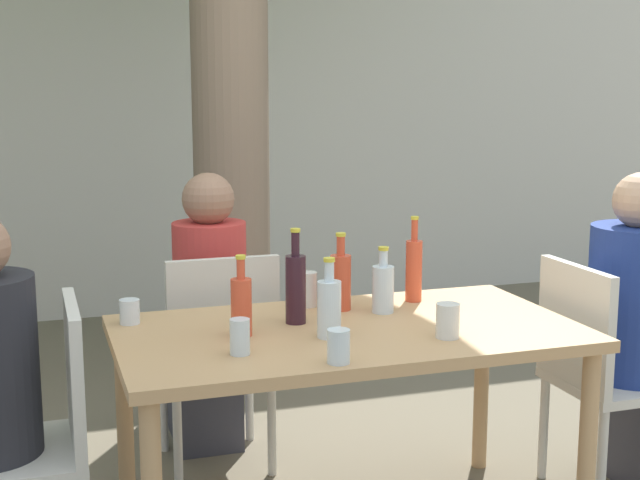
{
  "coord_description": "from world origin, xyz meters",
  "views": [
    {
      "loc": [
        -1.0,
        -2.73,
        1.57
      ],
      "look_at": [
        0.0,
        0.3,
        1.01
      ],
      "focal_mm": 50.0,
      "sensor_mm": 36.0,
      "label": 1
    }
  ],
  "objects_px": {
    "drinking_glass_2": "(130,312)",
    "drinking_glass_3": "(240,337)",
    "dining_table_front": "(348,351)",
    "water_bottle_3": "(329,307)",
    "person_seated_2": "(207,329)",
    "soda_bottle_4": "(241,305)",
    "patio_chair_1": "(598,365)",
    "patio_chair_2": "(219,349)",
    "soda_bottle_2": "(414,268)",
    "wine_bottle_5": "(296,287)",
    "drinking_glass_4": "(308,289)",
    "patio_chair_0": "(39,430)",
    "soda_bottle_0": "(341,280)",
    "drinking_glass_0": "(339,346)",
    "drinking_glass_1": "(448,321)",
    "water_bottle_1": "(383,287)"
  },
  "relations": [
    {
      "from": "soda_bottle_2",
      "to": "soda_bottle_0",
      "type": "bearing_deg",
      "value": -173.18
    },
    {
      "from": "patio_chair_0",
      "to": "water_bottle_3",
      "type": "height_order",
      "value": "water_bottle_3"
    },
    {
      "from": "patio_chair_1",
      "to": "water_bottle_1",
      "type": "height_order",
      "value": "water_bottle_1"
    },
    {
      "from": "patio_chair_1",
      "to": "person_seated_2",
      "type": "distance_m",
      "value": 1.6
    },
    {
      "from": "dining_table_front",
      "to": "water_bottle_3",
      "type": "bearing_deg",
      "value": -136.81
    },
    {
      "from": "soda_bottle_4",
      "to": "drinking_glass_0",
      "type": "bearing_deg",
      "value": -61.16
    },
    {
      "from": "water_bottle_1",
      "to": "soda_bottle_2",
      "type": "distance_m",
      "value": 0.22
    },
    {
      "from": "drinking_glass_1",
      "to": "drinking_glass_4",
      "type": "height_order",
      "value": "drinking_glass_4"
    },
    {
      "from": "patio_chair_0",
      "to": "drinking_glass_2",
      "type": "distance_m",
      "value": 0.51
    },
    {
      "from": "person_seated_2",
      "to": "drinking_glass_1",
      "type": "xyz_separation_m",
      "value": [
        0.58,
        -1.11,
        0.27
      ]
    },
    {
      "from": "water_bottle_1",
      "to": "soda_bottle_0",
      "type": "bearing_deg",
      "value": 147.12
    },
    {
      "from": "dining_table_front",
      "to": "patio_chair_0",
      "type": "relative_size",
      "value": 1.71
    },
    {
      "from": "patio_chair_0",
      "to": "soda_bottle_4",
      "type": "bearing_deg",
      "value": 91.35
    },
    {
      "from": "soda_bottle_0",
      "to": "water_bottle_1",
      "type": "distance_m",
      "value": 0.16
    },
    {
      "from": "drinking_glass_2",
      "to": "dining_table_front",
      "type": "bearing_deg",
      "value": -21.98
    },
    {
      "from": "dining_table_front",
      "to": "soda_bottle_0",
      "type": "relative_size",
      "value": 5.48
    },
    {
      "from": "patio_chair_0",
      "to": "drinking_glass_1",
      "type": "bearing_deg",
      "value": 80.33
    },
    {
      "from": "soda_bottle_4",
      "to": "soda_bottle_0",
      "type": "bearing_deg",
      "value": 27.56
    },
    {
      "from": "soda_bottle_4",
      "to": "drinking_glass_3",
      "type": "relative_size",
      "value": 2.42
    },
    {
      "from": "person_seated_2",
      "to": "dining_table_front",
      "type": "bearing_deg",
      "value": 109.15
    },
    {
      "from": "patio_chair_1",
      "to": "drinking_glass_0",
      "type": "relative_size",
      "value": 8.93
    },
    {
      "from": "soda_bottle_0",
      "to": "water_bottle_1",
      "type": "height_order",
      "value": "soda_bottle_0"
    },
    {
      "from": "person_seated_2",
      "to": "patio_chair_2",
      "type": "bearing_deg",
      "value": 90.0
    },
    {
      "from": "soda_bottle_0",
      "to": "drinking_glass_4",
      "type": "xyz_separation_m",
      "value": [
        -0.1,
        0.08,
        -0.05
      ]
    },
    {
      "from": "wine_bottle_5",
      "to": "drinking_glass_2",
      "type": "bearing_deg",
      "value": 162.7
    },
    {
      "from": "drinking_glass_2",
      "to": "drinking_glass_3",
      "type": "height_order",
      "value": "drinking_glass_3"
    },
    {
      "from": "person_seated_2",
      "to": "drinking_glass_2",
      "type": "height_order",
      "value": "person_seated_2"
    },
    {
      "from": "patio_chair_0",
      "to": "water_bottle_1",
      "type": "height_order",
      "value": "water_bottle_1"
    },
    {
      "from": "soda_bottle_0",
      "to": "water_bottle_3",
      "type": "relative_size",
      "value": 1.08
    },
    {
      "from": "patio_chair_2",
      "to": "wine_bottle_5",
      "type": "height_order",
      "value": "wine_bottle_5"
    },
    {
      "from": "wine_bottle_5",
      "to": "drinking_glass_4",
      "type": "bearing_deg",
      "value": 62.23
    },
    {
      "from": "patio_chair_2",
      "to": "person_seated_2",
      "type": "bearing_deg",
      "value": -90.0
    },
    {
      "from": "drinking_glass_4",
      "to": "patio_chair_0",
      "type": "bearing_deg",
      "value": -161.83
    },
    {
      "from": "drinking_glass_2",
      "to": "drinking_glass_4",
      "type": "distance_m",
      "value": 0.65
    },
    {
      "from": "person_seated_2",
      "to": "drinking_glass_2",
      "type": "distance_m",
      "value": 0.77
    },
    {
      "from": "patio_chair_0",
      "to": "patio_chair_2",
      "type": "height_order",
      "value": "same"
    },
    {
      "from": "patio_chair_2",
      "to": "soda_bottle_2",
      "type": "xyz_separation_m",
      "value": [
        0.67,
        -0.39,
        0.36
      ]
    },
    {
      "from": "patio_chair_1",
      "to": "drinking_glass_0",
      "type": "bearing_deg",
      "value": 106.94
    },
    {
      "from": "person_seated_2",
      "to": "soda_bottle_4",
      "type": "distance_m",
      "value": 0.94
    },
    {
      "from": "dining_table_front",
      "to": "drinking_glass_2",
      "type": "bearing_deg",
      "value": 158.02
    },
    {
      "from": "wine_bottle_5",
      "to": "drinking_glass_0",
      "type": "relative_size",
      "value": 3.23
    },
    {
      "from": "drinking_glass_0",
      "to": "drinking_glass_2",
      "type": "bearing_deg",
      "value": 130.07
    },
    {
      "from": "drinking_glass_1",
      "to": "drinking_glass_3",
      "type": "relative_size",
      "value": 1.03
    },
    {
      "from": "person_seated_2",
      "to": "wine_bottle_5",
      "type": "height_order",
      "value": "person_seated_2"
    },
    {
      "from": "patio_chair_2",
      "to": "soda_bottle_2",
      "type": "bearing_deg",
      "value": 150.25
    },
    {
      "from": "drinking_glass_4",
      "to": "water_bottle_3",
      "type": "bearing_deg",
      "value": -97.9
    },
    {
      "from": "patio_chair_1",
      "to": "person_seated_2",
      "type": "bearing_deg",
      "value": 55.86
    },
    {
      "from": "water_bottle_3",
      "to": "wine_bottle_5",
      "type": "bearing_deg",
      "value": 104.38
    },
    {
      "from": "soda_bottle_0",
      "to": "wine_bottle_5",
      "type": "height_order",
      "value": "wine_bottle_5"
    },
    {
      "from": "dining_table_front",
      "to": "patio_chair_1",
      "type": "bearing_deg",
      "value": 0.0
    }
  ]
}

